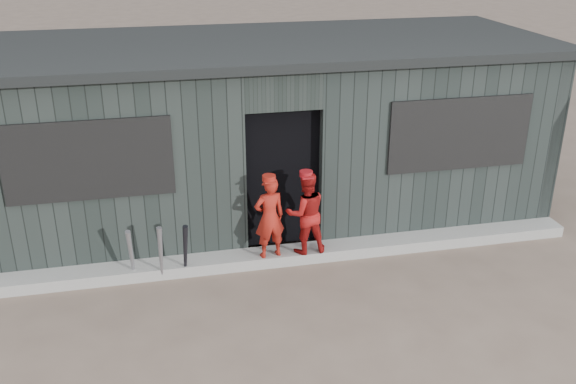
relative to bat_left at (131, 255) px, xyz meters
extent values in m
plane|color=brown|center=(2.01, -1.68, -0.39)|extent=(80.00, 80.00, 0.00)
cube|color=#969691|center=(2.01, 0.14, -0.31)|extent=(8.00, 0.36, 0.15)
cone|color=gray|center=(0.00, 0.00, 0.00)|extent=(0.09, 0.29, 0.78)
cone|color=gray|center=(0.36, -0.07, 0.01)|extent=(0.09, 0.19, 0.79)
cone|color=black|center=(0.66, -0.03, 0.00)|extent=(0.12, 0.21, 0.77)
imported|color=#A21E14|center=(1.75, 0.05, 0.31)|extent=(0.44, 0.33, 1.10)
imported|color=#A31514|center=(2.23, 0.08, 0.32)|extent=(0.56, 0.45, 1.11)
imported|color=silver|center=(2.56, 0.73, 0.23)|extent=(0.64, 0.45, 1.24)
cube|color=black|center=(2.01, 1.82, 0.81)|extent=(7.60, 2.70, 2.20)
cube|color=#262D2B|center=(-0.24, 0.42, 0.86)|extent=(3.50, 0.20, 2.50)
cube|color=#272F2C|center=(4.26, 0.42, 0.86)|extent=(3.50, 0.20, 2.50)
cube|color=#252B29|center=(2.01, 0.42, 1.86)|extent=(1.00, 0.20, 0.50)
cube|color=#28302D|center=(5.91, 1.82, 0.86)|extent=(0.20, 3.00, 2.50)
cube|color=#2B3331|center=(2.01, 3.22, 0.86)|extent=(8.00, 0.20, 2.50)
cube|color=black|center=(2.01, 1.82, 2.17)|extent=(8.30, 3.30, 0.12)
cube|color=black|center=(-0.39, 0.30, 1.16)|extent=(2.00, 0.04, 1.00)
cube|color=black|center=(4.41, 0.30, 1.16)|extent=(2.00, 0.04, 1.00)
cube|color=black|center=(1.62, 0.84, 0.96)|extent=(0.22, 0.22, 0.91)
cube|color=black|center=(1.99, 1.00, 0.91)|extent=(0.25, 0.22, 0.95)
camera|label=1|loc=(0.41, -7.21, 3.83)|focal=40.00mm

